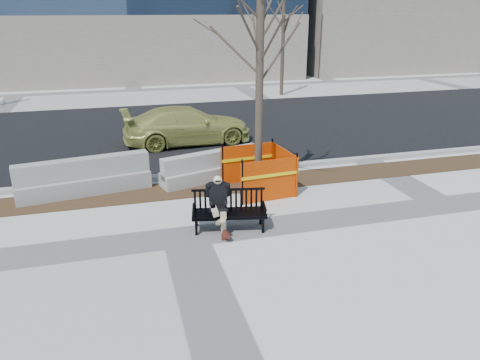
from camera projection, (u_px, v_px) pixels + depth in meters
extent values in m
plane|color=beige|center=(185.00, 237.00, 9.56)|extent=(120.00, 120.00, 0.00)
cube|color=#47301C|center=(169.00, 191.00, 11.91)|extent=(40.00, 1.20, 0.02)
cube|color=black|center=(149.00, 132.00, 17.51)|extent=(60.00, 10.40, 0.01)
cube|color=#9E9B93|center=(165.00, 177.00, 12.74)|extent=(60.00, 0.25, 0.12)
imported|color=#ADAC4F|center=(188.00, 143.00, 16.12)|extent=(4.46, 2.04, 1.26)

